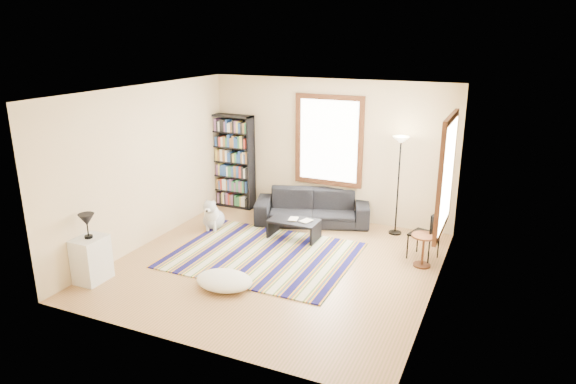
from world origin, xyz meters
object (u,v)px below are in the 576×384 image
at_px(coffee_table, 294,229).
at_px(folding_chair, 424,234).
at_px(floor_cushion, 224,280).
at_px(side_table, 423,251).
at_px(sofa, 312,207).
at_px(dog, 214,213).
at_px(bookshelf, 233,162).
at_px(floor_lamp, 398,186).
at_px(white_cabinet, 91,259).

height_order(coffee_table, folding_chair, folding_chair).
distance_m(floor_cushion, folding_chair, 3.39).
xyz_separation_m(side_table, folding_chair, (-0.05, 0.31, 0.16)).
height_order(sofa, dog, sofa).
bearing_deg(bookshelf, side_table, -18.09).
xyz_separation_m(bookshelf, dog, (0.31, -1.35, -0.69)).
bearing_deg(dog, floor_lamp, 5.65).
height_order(folding_chair, white_cabinet, folding_chair).
height_order(sofa, side_table, sofa).
xyz_separation_m(sofa, floor_lamp, (1.65, 0.10, 0.61)).
bearing_deg(side_table, folding_chair, 99.21).
height_order(floor_cushion, side_table, side_table).
distance_m(bookshelf, dog, 1.54).
bearing_deg(bookshelf, dog, -76.93).
bearing_deg(side_table, floor_cushion, -142.71).
xyz_separation_m(sofa, coffee_table, (-0.00, -0.91, -0.14)).
relative_size(sofa, side_table, 4.12).
relative_size(coffee_table, white_cabinet, 1.29).
bearing_deg(white_cabinet, side_table, 28.92).
bearing_deg(floor_lamp, white_cabinet, -134.84).
height_order(bookshelf, folding_chair, bookshelf).
xyz_separation_m(sofa, floor_cushion, (-0.19, -3.08, -0.21)).
height_order(bookshelf, floor_lamp, bookshelf).
xyz_separation_m(sofa, bookshelf, (-1.93, 0.27, 0.68)).
height_order(coffee_table, dog, dog).
height_order(coffee_table, white_cabinet, white_cabinet).
distance_m(floor_cushion, floor_lamp, 3.76).
distance_m(side_table, white_cabinet, 5.18).
height_order(sofa, bookshelf, bookshelf).
height_order(floor_cushion, dog, dog).
distance_m(side_table, folding_chair, 0.35).
distance_m(sofa, dog, 1.94).
bearing_deg(floor_cushion, floor_lamp, 59.99).
distance_m(floor_lamp, folding_chair, 1.25).
bearing_deg(folding_chair, white_cabinet, -130.73).
xyz_separation_m(sofa, white_cabinet, (-2.14, -3.70, 0.03)).
relative_size(coffee_table, side_table, 1.67).
xyz_separation_m(floor_lamp, dog, (-3.26, -1.18, -0.62)).
xyz_separation_m(bookshelf, side_table, (4.29, -1.40, -0.73)).
height_order(bookshelf, floor_cushion, bookshelf).
bearing_deg(floor_lamp, floor_cushion, -120.01).
xyz_separation_m(sofa, dog, (-1.62, -1.08, -0.01)).
bearing_deg(bookshelf, floor_cushion, -62.56).
height_order(floor_lamp, white_cabinet, floor_lamp).
bearing_deg(sofa, coffee_table, -108.64).
relative_size(bookshelf, side_table, 3.70).
bearing_deg(floor_lamp, coffee_table, -148.63).
relative_size(sofa, floor_lamp, 1.20).
bearing_deg(folding_chair, side_table, -64.42).
distance_m(side_table, dog, 3.98).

